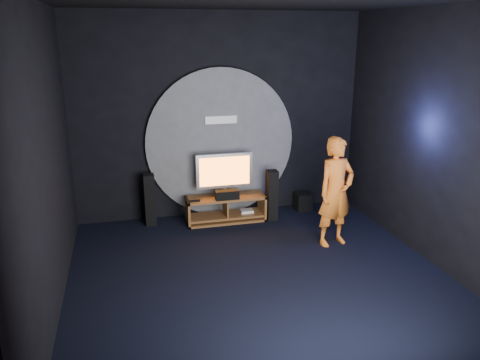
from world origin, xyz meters
name	(u,v)px	position (x,y,z in m)	size (l,w,h in m)	color
floor	(259,277)	(0.00, 0.00, 0.00)	(5.00, 5.00, 0.00)	black
back_wall	(220,117)	(0.00, 2.50, 1.75)	(5.00, 0.04, 3.50)	black
front_wall	(358,229)	(0.00, -2.50, 1.75)	(5.00, 0.04, 3.50)	black
left_wall	(45,164)	(-2.50, 0.00, 1.75)	(0.04, 5.00, 3.50)	black
right_wall	(438,140)	(2.50, 0.00, 1.75)	(0.04, 5.00, 3.50)	black
wall_disc_panel	(221,143)	(0.00, 2.44, 1.30)	(2.60, 0.11, 2.60)	#515156
media_console	(226,210)	(0.00, 2.05, 0.20)	(1.36, 0.45, 0.45)	brown
tv	(224,173)	(-0.01, 2.12, 0.86)	(0.98, 0.22, 0.74)	#ADADB4
center_speaker	(227,195)	(-0.01, 1.92, 0.53)	(0.40, 0.15, 0.15)	black
remote	(195,201)	(-0.56, 1.93, 0.46)	(0.18, 0.05, 0.02)	black
tower_speaker_left	(150,200)	(-1.28, 2.21, 0.45)	(0.18, 0.20, 0.89)	black
tower_speaker_right	(272,195)	(0.79, 1.92, 0.45)	(0.18, 0.20, 0.89)	black
subwoofer	(303,201)	(1.50, 2.24, 0.16)	(0.29, 0.29, 0.32)	black
player	(336,192)	(1.42, 0.75, 0.84)	(0.62, 0.40, 1.69)	orange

